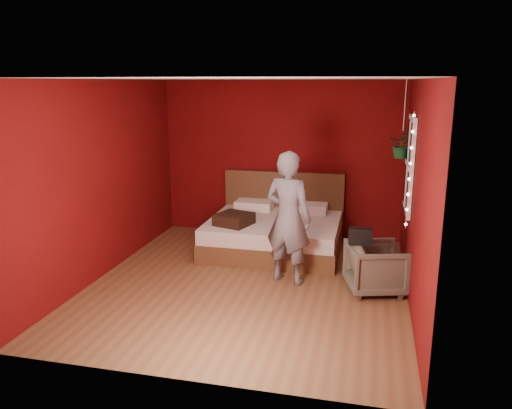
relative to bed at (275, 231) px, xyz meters
name	(u,v)px	position (x,y,z in m)	size (l,w,h in m)	color
floor	(249,283)	(-0.07, -1.44, -0.29)	(4.50, 4.50, 0.00)	brown
room_walls	(249,156)	(-0.07, -1.44, 1.39)	(4.04, 4.54, 2.62)	#670A0C
window	(409,165)	(1.90, -0.54, 1.21)	(0.05, 0.97, 1.27)	white
fairy_lights	(410,171)	(1.87, -1.07, 1.21)	(0.04, 0.04, 1.45)	silver
bed	(275,231)	(0.00, 0.00, 0.00)	(2.01, 1.71, 1.11)	brown
person	(288,218)	(0.41, -1.25, 0.58)	(0.63, 0.41, 1.73)	slate
armchair	(376,268)	(1.53, -1.32, 0.02)	(0.66, 0.68, 0.62)	#6A6854
handbag	(361,236)	(1.33, -1.35, 0.43)	(0.28, 0.14, 0.20)	black
throw_pillow	(234,219)	(-0.53, -0.50, 0.30)	(0.47, 0.47, 0.17)	black
hanging_plant	(402,145)	(1.81, -0.16, 1.43)	(0.43, 0.41, 1.08)	silver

